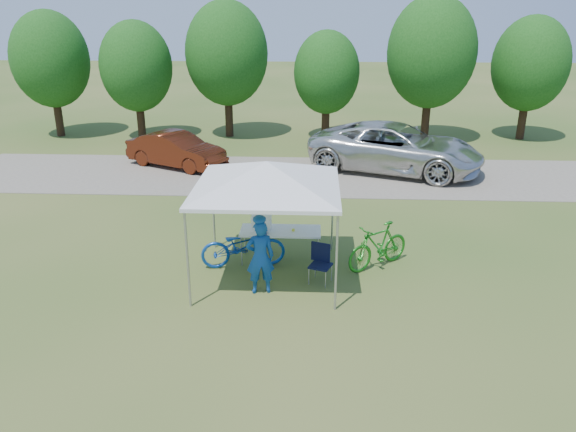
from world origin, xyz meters
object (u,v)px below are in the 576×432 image
at_px(bike_green, 378,246).
at_px(minivan, 396,148).
at_px(folding_table, 281,232).
at_px(folding_chair, 321,260).
at_px(cooler, 262,223).
at_px(bike_blue, 243,246).
at_px(cyclist, 260,257).
at_px(sedan, 176,150).

height_order(bike_green, minivan, minivan).
distance_m(folding_table, folding_chair, 1.43).
distance_m(folding_chair, cooler, 1.81).
height_order(folding_table, minivan, minivan).
height_order(folding_chair, minivan, minivan).
bearing_deg(bike_blue, folding_chair, -121.14).
height_order(folding_chair, bike_blue, bike_blue).
bearing_deg(folding_chair, folding_table, 154.03).
distance_m(folding_chair, bike_blue, 1.94).
bearing_deg(folding_table, folding_chair, -47.02).
relative_size(folding_table, cyclist, 1.16).
xyz_separation_m(cyclist, sedan, (-4.15, 9.77, -0.17)).
bearing_deg(cyclist, folding_chair, -167.03).
bearing_deg(cooler, bike_blue, -136.96).
relative_size(folding_table, bike_blue, 0.97).
height_order(bike_blue, minivan, minivan).
relative_size(bike_green, sedan, 0.46).
bearing_deg(cyclist, bike_green, -164.60).
distance_m(cooler, minivan, 9.02).
distance_m(folding_table, bike_blue, 0.97).
xyz_separation_m(cooler, bike_green, (2.79, -0.26, -0.42)).
relative_size(folding_chair, minivan, 0.14).
xyz_separation_m(folding_chair, cyclist, (-1.30, -0.61, 0.32)).
bearing_deg(minivan, sedan, 109.40).
bearing_deg(folding_table, cooler, 180.00).
bearing_deg(cooler, cyclist, -85.76).
relative_size(folding_table, sedan, 0.49).
bearing_deg(cooler, minivan, 61.92).
bearing_deg(bike_blue, minivan, -40.71).
bearing_deg(folding_table, bike_blue, -156.17).
bearing_deg(folding_chair, cyclist, -133.87).
relative_size(bike_blue, bike_green, 1.10).
xyz_separation_m(bike_blue, minivan, (4.66, 8.34, 0.37)).
distance_m(bike_green, minivan, 8.35).
relative_size(folding_table, folding_chair, 2.20).
bearing_deg(minivan, folding_table, 175.14).
height_order(cyclist, bike_green, cyclist).
bearing_deg(sedan, cooler, -127.32).
relative_size(cyclist, sedan, 0.42).
relative_size(folding_chair, cyclist, 0.53).
bearing_deg(bike_blue, cyclist, -168.66).
bearing_deg(bike_blue, folding_table, -77.71).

